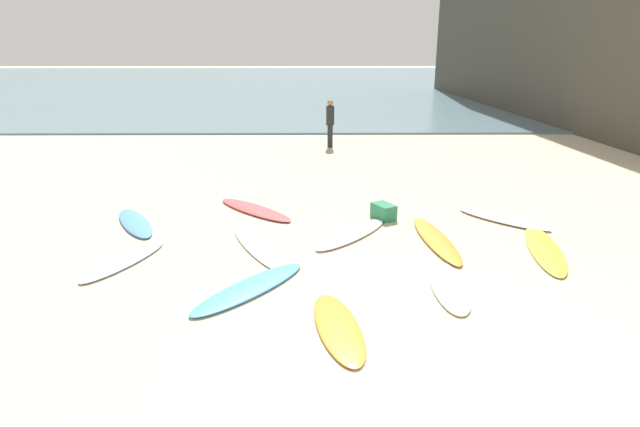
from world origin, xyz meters
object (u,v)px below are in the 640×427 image
(surfboard_7, at_px, (545,249))
(surfboard_9, at_px, (338,327))
(beach_cooler, at_px, (384,211))
(surfboard_6, at_px, (351,234))
(surfboard_4, at_px, (255,210))
(surfboard_5, at_px, (503,219))
(surfboard_1, at_px, (436,240))
(surfboard_10, at_px, (135,223))
(surfboard_0, at_px, (449,286))
(surfboard_8, at_px, (260,247))
(surfboard_3, at_px, (124,261))
(beachgoer_near, at_px, (330,121))
(surfboard_2, at_px, (250,288))

(surfboard_7, distance_m, surfboard_9, 4.80)
(surfboard_7, xyz_separation_m, beach_cooler, (-2.78, 1.84, 0.13))
(surfboard_6, relative_size, beach_cooler, 4.19)
(surfboard_4, distance_m, surfboard_5, 5.46)
(surfboard_1, bearing_deg, surfboard_10, -15.55)
(surfboard_0, height_order, surfboard_8, surfboard_0)
(surfboard_0, distance_m, surfboard_8, 3.57)
(surfboard_7, height_order, surfboard_8, surfboard_7)
(surfboard_0, height_order, beach_cooler, beach_cooler)
(surfboard_4, height_order, surfboard_8, surfboard_4)
(surfboard_8, xyz_separation_m, beach_cooler, (2.52, 1.67, 0.14))
(surfboard_5, height_order, surfboard_6, surfboard_5)
(surfboard_3, relative_size, surfboard_9, 1.03)
(surfboard_7, xyz_separation_m, surfboard_10, (-8.06, 1.53, 0.01))
(beachgoer_near, bearing_deg, surfboard_4, -26.00)
(surfboard_4, bearing_deg, surfboard_1, -72.22)
(surfboard_6, distance_m, surfboard_8, 1.88)
(surfboard_8, bearing_deg, surfboard_0, -53.57)
(surfboard_2, relative_size, surfboard_8, 0.91)
(surfboard_0, bearing_deg, surfboard_3, -7.61)
(surfboard_2, distance_m, beachgoer_near, 11.22)
(surfboard_7, distance_m, surfboard_10, 8.21)
(surfboard_3, bearing_deg, surfboard_4, 78.91)
(surfboard_7, bearing_deg, surfboard_8, -170.73)
(surfboard_9, relative_size, beachgoer_near, 1.19)
(surfboard_4, bearing_deg, surfboard_6, -81.93)
(surfboard_3, bearing_deg, surfboard_9, -7.56)
(beachgoer_near, bearing_deg, surfboard_9, -12.18)
(surfboard_1, bearing_deg, beach_cooler, -63.56)
(surfboard_5, bearing_deg, beachgoer_near, 68.90)
(surfboard_2, bearing_deg, surfboard_3, 14.16)
(surfboard_4, xyz_separation_m, beachgoer_near, (1.90, 7.16, 0.87))
(surfboard_1, xyz_separation_m, beach_cooler, (-0.86, 1.36, 0.12))
(surfboard_3, relative_size, beach_cooler, 3.78)
(surfboard_0, distance_m, surfboard_7, 2.61)
(surfboard_8, bearing_deg, surfboard_4, 72.72)
(surfboard_1, relative_size, beach_cooler, 4.79)
(surfboard_7, bearing_deg, surfboard_9, -134.19)
(surfboard_1, xyz_separation_m, surfboard_6, (-1.62, 0.33, -0.00))
(surfboard_6, height_order, surfboard_10, same)
(surfboard_0, xyz_separation_m, surfboard_4, (-3.49, 3.88, 0.01))
(surfboard_0, distance_m, surfboard_4, 5.22)
(surfboard_6, height_order, surfboard_8, surfboard_6)
(surfboard_9, relative_size, surfboard_10, 0.94)
(surfboard_10, bearing_deg, beachgoer_near, 32.28)
(surfboard_1, distance_m, surfboard_5, 2.09)
(surfboard_3, xyz_separation_m, surfboard_9, (3.68, -2.28, -0.00))
(surfboard_2, bearing_deg, beachgoer_near, -59.03)
(surfboard_3, xyz_separation_m, surfboard_4, (2.00, 2.83, 0.00))
(surfboard_6, distance_m, surfboard_9, 3.58)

